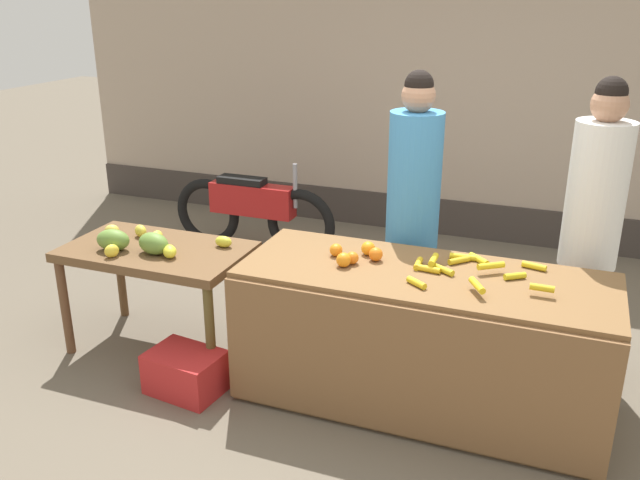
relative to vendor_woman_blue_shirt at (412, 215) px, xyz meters
The scene contains 12 objects.
ground_plane 1.14m from the vendor_woman_blue_shirt, 98.95° to the right, with size 24.00×24.00×0.00m, color #665B4C.
market_wall_back 2.44m from the vendor_woman_blue_shirt, 92.42° to the left, with size 8.25×0.23×2.90m.
fruit_stall_counter 0.87m from the vendor_woman_blue_shirt, 70.22° to the right, with size 2.08×0.81×0.82m.
side_table_wooden 1.69m from the vendor_woman_blue_shirt, 157.42° to the right, with size 1.19×0.69×0.73m.
banana_bunch_pile 0.73m from the vendor_woman_blue_shirt, 50.80° to the right, with size 0.77×0.58×0.07m.
orange_pile 0.64m from the vendor_woman_blue_shirt, 106.87° to the right, with size 0.32×0.31×0.08m.
mango_papaya_pile 1.77m from the vendor_woman_blue_shirt, 156.14° to the right, with size 0.92×0.50×0.14m.
vendor_woman_blue_shirt is the anchor object (origin of this frame).
vendor_woman_white_shirt 1.08m from the vendor_woman_blue_shirt, ahead, with size 0.34×0.34×1.86m.
parked_motorcycle 2.19m from the vendor_woman_blue_shirt, 146.05° to the left, with size 1.60×0.18×0.88m.
produce_crate 1.73m from the vendor_woman_blue_shirt, 136.14° to the right, with size 0.44×0.32×0.26m, color red.
produce_sack 1.00m from the vendor_woman_blue_shirt, behind, with size 0.36×0.30×0.46m, color maroon.
Camera 1 is at (1.03, -3.43, 2.32)m, focal length 37.83 mm.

